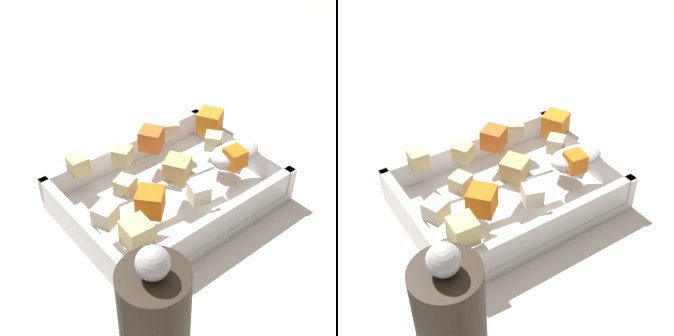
% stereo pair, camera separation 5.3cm
% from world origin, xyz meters
% --- Properties ---
extents(ground_plane, '(4.00, 4.00, 0.00)m').
position_xyz_m(ground_plane, '(0.00, 0.00, 0.00)').
color(ground_plane, beige).
extents(baking_dish, '(0.28, 0.21, 0.05)m').
position_xyz_m(baking_dish, '(0.01, 0.00, 0.02)').
color(baking_dish, silver).
rests_on(baking_dish, ground_plane).
extents(carrot_chunk_corner_se, '(0.04, 0.04, 0.03)m').
position_xyz_m(carrot_chunk_corner_se, '(0.03, 0.06, 0.07)').
color(carrot_chunk_corner_se, orange).
rests_on(carrot_chunk_corner_se, baking_dish).
extents(carrot_chunk_heap_side, '(0.05, 0.05, 0.03)m').
position_xyz_m(carrot_chunk_heap_side, '(-0.05, -0.04, 0.07)').
color(carrot_chunk_heap_side, orange).
rests_on(carrot_chunk_heap_side, baking_dish).
extents(carrot_chunk_near_right, '(0.05, 0.05, 0.03)m').
position_xyz_m(carrot_chunk_near_right, '(0.12, 0.04, 0.07)').
color(carrot_chunk_near_right, orange).
rests_on(carrot_chunk_near_right, baking_dish).
extents(carrot_chunk_back_center, '(0.03, 0.03, 0.03)m').
position_xyz_m(carrot_chunk_back_center, '(0.09, -0.04, 0.07)').
color(carrot_chunk_back_center, orange).
rests_on(carrot_chunk_back_center, baking_dish).
extents(potato_chunk_near_spoon, '(0.04, 0.04, 0.03)m').
position_xyz_m(potato_chunk_near_spoon, '(0.01, -0.01, 0.07)').
color(potato_chunk_near_spoon, tan).
rests_on(potato_chunk_near_spoon, baking_dish).
extents(potato_chunk_heap_top, '(0.03, 0.03, 0.03)m').
position_xyz_m(potato_chunk_heap_top, '(-0.10, -0.07, 0.07)').
color(potato_chunk_heap_top, '#E0CC89').
rests_on(potato_chunk_heap_top, baking_dish).
extents(potato_chunk_center, '(0.03, 0.03, 0.02)m').
position_xyz_m(potato_chunk_center, '(0.10, 0.01, 0.06)').
color(potato_chunk_center, beige).
rests_on(potato_chunk_center, baking_dish).
extents(potato_chunk_far_right, '(0.03, 0.03, 0.02)m').
position_xyz_m(potato_chunk_far_right, '(-0.02, 0.06, 0.07)').
color(potato_chunk_far_right, '#E0CC89').
rests_on(potato_chunk_far_right, baking_dish).
extents(potato_chunk_under_handle, '(0.03, 0.03, 0.02)m').
position_xyz_m(potato_chunk_under_handle, '(0.07, 0.07, 0.06)').
color(potato_chunk_under_handle, beige).
rests_on(potato_chunk_under_handle, baking_dish).
extents(potato_chunk_far_left, '(0.03, 0.03, 0.02)m').
position_xyz_m(potato_chunk_far_left, '(-0.06, 0.01, 0.07)').
color(potato_chunk_far_left, beige).
rests_on(potato_chunk_far_left, baking_dish).
extents(potato_chunk_corner_sw, '(0.03, 0.03, 0.02)m').
position_xyz_m(potato_chunk_corner_sw, '(-0.08, 0.08, 0.07)').
color(potato_chunk_corner_sw, '#E0CC89').
rests_on(potato_chunk_corner_sw, baking_dish).
extents(parsnip_chunk_corner_nw, '(0.03, 0.03, 0.02)m').
position_xyz_m(parsnip_chunk_corner_nw, '(0.01, -0.06, 0.07)').
color(parsnip_chunk_corner_nw, silver).
rests_on(parsnip_chunk_corner_nw, baking_dish).
extents(parsnip_chunk_mid_right, '(0.03, 0.03, 0.03)m').
position_xyz_m(parsnip_chunk_mid_right, '(-0.11, -0.02, 0.07)').
color(parsnip_chunk_mid_right, beige).
rests_on(parsnip_chunk_mid_right, baking_dish).
extents(serving_spoon, '(0.26, 0.06, 0.02)m').
position_xyz_m(serving_spoon, '(0.09, -0.03, 0.06)').
color(serving_spoon, silver).
rests_on(serving_spoon, baking_dish).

